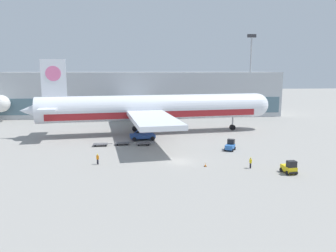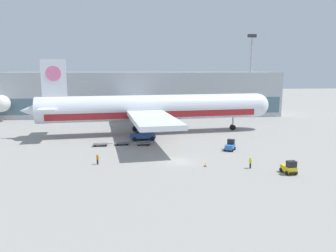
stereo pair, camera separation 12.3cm
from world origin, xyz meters
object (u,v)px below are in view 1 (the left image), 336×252
object	(u,v)px
baggage_dolly_second	(122,143)
baggage_tug_mid	(230,146)
ground_crew_near	(98,158)
airplane_main	(151,109)
baggage_tug_foreground	(289,168)
baggage_dolly_lead	(101,144)
baggage_dolly_third	(143,143)
ground_crew_far	(251,162)
light_mast	(250,70)
traffic_cone_near	(205,165)
scissor_lift_loader	(142,130)

from	to	relation	value
baggage_dolly_second	baggage_tug_mid	bearing A→B (deg)	-20.90
baggage_dolly_second	ground_crew_near	bearing A→B (deg)	-107.57
airplane_main	baggage_tug_foreground	world-z (taller)	airplane_main
airplane_main	baggage_dolly_lead	size ratio (longest dim) A/B	15.44
baggage_dolly_third	ground_crew_near	size ratio (longest dim) A/B	2.20
airplane_main	ground_crew_far	bearing A→B (deg)	-71.63
baggage_dolly_lead	light_mast	bearing A→B (deg)	38.21
traffic_cone_near	scissor_lift_loader	bearing A→B (deg)	114.81
ground_crew_near	light_mast	bearing A→B (deg)	-88.09
light_mast	scissor_lift_loader	size ratio (longest dim) A/B	4.62
scissor_lift_loader	baggage_dolly_second	size ratio (longest dim) A/B	1.48
airplane_main	baggage_tug_mid	world-z (taller)	airplane_main
baggage_dolly_second	ground_crew_near	world-z (taller)	ground_crew_near
baggage_dolly_lead	ground_crew_far	size ratio (longest dim) A/B	2.22
baggage_dolly_lead	baggage_dolly_second	bearing A→B (deg)	4.29
traffic_cone_near	ground_crew_near	bearing A→B (deg)	171.21
baggage_tug_foreground	baggage_tug_mid	xyz separation A→B (m)	(-4.74, 14.28, 0.00)
baggage_dolly_third	traffic_cone_near	xyz separation A→B (m)	(9.44, -15.28, -0.09)
airplane_main	ground_crew_far	xyz separation A→B (m)	(14.20, -28.90, -4.85)
baggage_dolly_lead	ground_crew_far	bearing A→B (deg)	-38.67
baggage_dolly_third	ground_crew_far	size ratio (longest dim) A/B	2.22
scissor_lift_loader	baggage_tug_foreground	distance (m)	32.70
baggage_tug_foreground	airplane_main	bearing A→B (deg)	-155.60
scissor_lift_loader	airplane_main	bearing A→B (deg)	65.81
ground_crew_near	ground_crew_far	distance (m)	23.71
airplane_main	scissor_lift_loader	world-z (taller)	airplane_main
traffic_cone_near	baggage_tug_foreground	bearing A→B (deg)	-21.25
light_mast	baggage_tug_foreground	world-z (taller)	light_mast
light_mast	baggage_tug_foreground	distance (m)	61.92
baggage_dolly_lead	baggage_dolly_third	world-z (taller)	same
baggage_dolly_second	scissor_lift_loader	bearing A→B (deg)	45.68
airplane_main	baggage_dolly_lead	bearing A→B (deg)	-137.77
baggage_tug_foreground	ground_crew_near	distance (m)	28.95
light_mast	ground_crew_near	distance (m)	67.87
scissor_lift_loader	baggage_dolly_lead	distance (m)	9.99
light_mast	ground_crew_near	size ratio (longest dim) A/B	15.06
ground_crew_far	baggage_tug_foreground	bearing A→B (deg)	-134.93
light_mast	ground_crew_far	xyz separation A→B (m)	(-18.28, -55.84, -13.72)
scissor_lift_loader	baggage_dolly_second	bearing A→B (deg)	-137.83
light_mast	ground_crew_far	world-z (taller)	light_mast
baggage_tug_foreground	ground_crew_near	bearing A→B (deg)	-110.31
baggage_dolly_third	traffic_cone_near	bearing A→B (deg)	-62.59
ground_crew_near	baggage_tug_mid	bearing A→B (deg)	-122.00
scissor_lift_loader	ground_crew_far	size ratio (longest dim) A/B	3.29
light_mast	ground_crew_near	bearing A→B (deg)	-128.79
scissor_lift_loader	baggage_tug_foreground	xyz separation A→B (m)	(20.92, -25.11, -1.10)
baggage_tug_mid	baggage_dolly_lead	world-z (taller)	baggage_tug_mid
baggage_tug_mid	ground_crew_far	distance (m)	11.31
airplane_main	ground_crew_near	size ratio (longest dim) A/B	33.95
light_mast	scissor_lift_loader	xyz separation A→B (m)	(-34.47, -33.70, -12.74)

